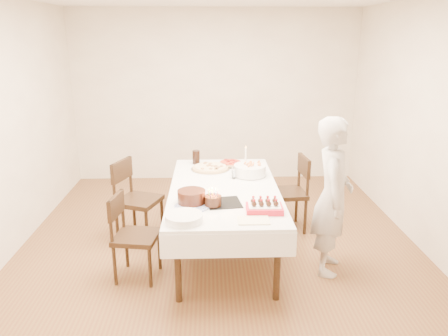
{
  "coord_description": "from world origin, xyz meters",
  "views": [
    {
      "loc": [
        -0.1,
        -4.47,
        2.31
      ],
      "look_at": [
        0.05,
        -0.1,
        0.96
      ],
      "focal_mm": 35.0,
      "sensor_mm": 36.0,
      "label": 1
    }
  ],
  "objects_px": {
    "chair_right_savory": "(287,193)",
    "taper_candle": "(246,159)",
    "dining_table": "(224,220)",
    "birthday_cake": "(213,197)",
    "cola_glass": "(196,157)",
    "chair_left_savory": "(139,201)",
    "person": "(332,197)",
    "strawberry_box": "(264,207)",
    "pizza_pepperoni": "(231,163)",
    "pizza_white": "(210,168)",
    "layer_cake": "(192,197)",
    "chair_left_dessert": "(137,237)",
    "pasta_bowl": "(250,170)"
  },
  "relations": [
    {
      "from": "chair_left_dessert",
      "to": "pasta_bowl",
      "type": "relative_size",
      "value": 2.36
    },
    {
      "from": "pasta_bowl",
      "to": "layer_cake",
      "type": "height_order",
      "value": "layer_cake"
    },
    {
      "from": "dining_table",
      "to": "pizza_white",
      "type": "bearing_deg",
      "value": 102.66
    },
    {
      "from": "chair_right_savory",
      "to": "taper_candle",
      "type": "height_order",
      "value": "taper_candle"
    },
    {
      "from": "dining_table",
      "to": "pizza_pepperoni",
      "type": "height_order",
      "value": "pizza_pepperoni"
    },
    {
      "from": "chair_left_savory",
      "to": "pizza_pepperoni",
      "type": "xyz_separation_m",
      "value": [
        1.08,
        0.47,
        0.3
      ]
    },
    {
      "from": "pizza_pepperoni",
      "to": "strawberry_box",
      "type": "xyz_separation_m",
      "value": [
        0.23,
        -1.49,
        0.02
      ]
    },
    {
      "from": "person",
      "to": "taper_candle",
      "type": "xyz_separation_m",
      "value": [
        -0.78,
        0.93,
        0.12
      ]
    },
    {
      "from": "taper_candle",
      "to": "chair_right_savory",
      "type": "bearing_deg",
      "value": 6.28
    },
    {
      "from": "person",
      "to": "pizza_white",
      "type": "relative_size",
      "value": 3.37
    },
    {
      "from": "taper_candle",
      "to": "pasta_bowl",
      "type": "bearing_deg",
      "value": -72.08
    },
    {
      "from": "dining_table",
      "to": "strawberry_box",
      "type": "height_order",
      "value": "strawberry_box"
    },
    {
      "from": "dining_table",
      "to": "strawberry_box",
      "type": "bearing_deg",
      "value": -62.97
    },
    {
      "from": "chair_right_savory",
      "to": "chair_left_savory",
      "type": "height_order",
      "value": "chair_left_savory"
    },
    {
      "from": "dining_table",
      "to": "taper_candle",
      "type": "distance_m",
      "value": 0.79
    },
    {
      "from": "pizza_pepperoni",
      "to": "cola_glass",
      "type": "height_order",
      "value": "cola_glass"
    },
    {
      "from": "dining_table",
      "to": "chair_left_dessert",
      "type": "height_order",
      "value": "chair_left_dessert"
    },
    {
      "from": "dining_table",
      "to": "layer_cake",
      "type": "relative_size",
      "value": 6.24
    },
    {
      "from": "chair_left_dessert",
      "to": "layer_cake",
      "type": "xyz_separation_m",
      "value": [
        0.54,
        0.05,
        0.39
      ]
    },
    {
      "from": "cola_glass",
      "to": "pizza_pepperoni",
      "type": "bearing_deg",
      "value": -10.13
    },
    {
      "from": "taper_candle",
      "to": "cola_glass",
      "type": "xyz_separation_m",
      "value": [
        -0.59,
        0.38,
        -0.08
      ]
    },
    {
      "from": "person",
      "to": "layer_cake",
      "type": "relative_size",
      "value": 4.61
    },
    {
      "from": "dining_table",
      "to": "chair_left_savory",
      "type": "height_order",
      "value": "chair_left_savory"
    },
    {
      "from": "person",
      "to": "pizza_pepperoni",
      "type": "bearing_deg",
      "value": 52.51
    },
    {
      "from": "pizza_white",
      "to": "taper_candle",
      "type": "relative_size",
      "value": 1.45
    },
    {
      "from": "person",
      "to": "taper_candle",
      "type": "relative_size",
      "value": 4.87
    },
    {
      "from": "dining_table",
      "to": "strawberry_box",
      "type": "distance_m",
      "value": 0.87
    },
    {
      "from": "chair_left_dessert",
      "to": "person",
      "type": "relative_size",
      "value": 0.54
    },
    {
      "from": "pizza_white",
      "to": "birthday_cake",
      "type": "bearing_deg",
      "value": -89.0
    },
    {
      "from": "cola_glass",
      "to": "person",
      "type": "bearing_deg",
      "value": -43.81
    },
    {
      "from": "taper_candle",
      "to": "layer_cake",
      "type": "relative_size",
      "value": 0.95
    },
    {
      "from": "pizza_pepperoni",
      "to": "cola_glass",
      "type": "bearing_deg",
      "value": 169.87
    },
    {
      "from": "pizza_pepperoni",
      "to": "birthday_cake",
      "type": "xyz_separation_m",
      "value": [
        -0.23,
        -1.34,
        0.07
      ]
    },
    {
      "from": "birthday_cake",
      "to": "chair_right_savory",
      "type": "bearing_deg",
      "value": 50.39
    },
    {
      "from": "person",
      "to": "cola_glass",
      "type": "xyz_separation_m",
      "value": [
        -1.36,
        1.31,
        0.04
      ]
    },
    {
      "from": "dining_table",
      "to": "chair_right_savory",
      "type": "xyz_separation_m",
      "value": [
        0.78,
        0.56,
        0.09
      ]
    },
    {
      "from": "layer_cake",
      "to": "pizza_pepperoni",
      "type": "bearing_deg",
      "value": 70.98
    },
    {
      "from": "chair_left_savory",
      "to": "layer_cake",
      "type": "distance_m",
      "value": 1.09
    },
    {
      "from": "layer_cake",
      "to": "strawberry_box",
      "type": "relative_size",
      "value": 1.03
    },
    {
      "from": "cola_glass",
      "to": "birthday_cake",
      "type": "xyz_separation_m",
      "value": [
        0.2,
        -1.42,
        0.0
      ]
    },
    {
      "from": "cola_glass",
      "to": "strawberry_box",
      "type": "distance_m",
      "value": 1.7
    },
    {
      "from": "taper_candle",
      "to": "birthday_cake",
      "type": "height_order",
      "value": "taper_candle"
    },
    {
      "from": "birthday_cake",
      "to": "strawberry_box",
      "type": "bearing_deg",
      "value": -17.65
    },
    {
      "from": "birthday_cake",
      "to": "pizza_pepperoni",
      "type": "bearing_deg",
      "value": 80.15
    },
    {
      "from": "person",
      "to": "cola_glass",
      "type": "height_order",
      "value": "person"
    },
    {
      "from": "chair_left_savory",
      "to": "person",
      "type": "xyz_separation_m",
      "value": [
        2.01,
        -0.77,
        0.32
      ]
    },
    {
      "from": "dining_table",
      "to": "cola_glass",
      "type": "height_order",
      "value": "cola_glass"
    },
    {
      "from": "layer_cake",
      "to": "strawberry_box",
      "type": "xyz_separation_m",
      "value": [
        0.67,
        -0.22,
        -0.03
      ]
    },
    {
      "from": "chair_right_savory",
      "to": "pasta_bowl",
      "type": "xyz_separation_m",
      "value": [
        -0.47,
        -0.18,
        0.35
      ]
    },
    {
      "from": "pizza_pepperoni",
      "to": "person",
      "type": "bearing_deg",
      "value": -52.81
    }
  ]
}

